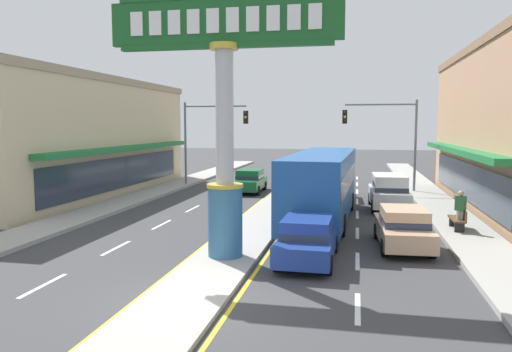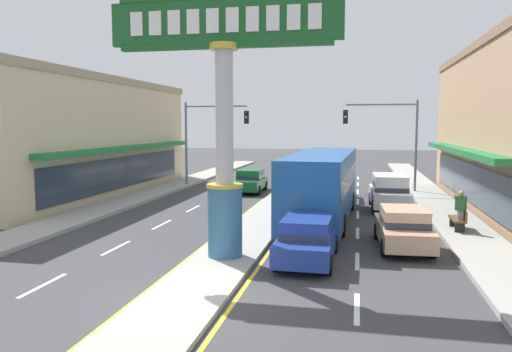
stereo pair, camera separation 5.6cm
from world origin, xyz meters
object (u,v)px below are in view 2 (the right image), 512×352
sedan_near_right_lane (403,227)px  pedestrian_near_kerb (461,208)px  district_sign (224,119)px  suv_kerb_right (331,182)px  traffic_light_right_side (389,130)px  traffic_light_left_side (209,129)px  suv_far_right_lane (389,191)px  sedan_mid_left_lane (250,181)px  bus_far_left_oncoming (323,182)px  street_bench (459,218)px  storefront_left (65,136)px  sedan_near_left_lane (307,239)px

sedan_near_right_lane → pedestrian_near_kerb: size_ratio=2.58×
district_sign → suv_kerb_right: size_ratio=1.86×
pedestrian_near_kerb → traffic_light_right_side: bearing=99.9°
traffic_light_right_side → pedestrian_near_kerb: traffic_light_right_side is taller
district_sign → traffic_light_left_side: size_ratio=1.39×
traffic_light_right_side → suv_far_right_lane: size_ratio=1.33×
traffic_light_right_side → sedan_mid_left_lane: size_ratio=1.43×
district_sign → bus_far_left_oncoming: 8.38m
street_bench → district_sign: bearing=-145.5°
district_sign → storefront_left: district_sign is taller
street_bench → storefront_left: bearing=161.4°
storefront_left → sedan_near_left_lane: storefront_left is taller
suv_far_right_lane → pedestrian_near_kerb: (2.49, -6.02, 0.16)m
bus_far_left_oncoming → pedestrian_near_kerb: size_ratio=6.64×
sedan_near_left_lane → pedestrian_near_kerb: size_ratio=2.55×
sedan_near_right_lane → traffic_light_right_side: bearing=88.9°
sedan_near_left_lane → pedestrian_near_kerb: bearing=41.8°
district_sign → sedan_mid_left_lane: 17.38m
district_sign → pedestrian_near_kerb: bearing=32.7°
district_sign → sedan_mid_left_lane: size_ratio=2.00×
suv_kerb_right → bus_far_left_oncoming: bearing=-90.0°
district_sign → pedestrian_near_kerb: 10.79m
traffic_light_left_side → sedan_near_left_lane: (9.11, -18.59, -3.46)m
street_bench → pedestrian_near_kerb: size_ratio=0.94×
storefront_left → suv_far_right_lane: (20.77, -2.23, -2.82)m
district_sign → street_bench: size_ratio=5.40×
storefront_left → suv_kerb_right: (17.47, 1.54, -2.82)m
traffic_light_left_side → sedan_near_left_lane: size_ratio=1.43×
bus_far_left_oncoming → district_sign: bearing=-110.6°
district_sign → suv_kerb_right: district_sign is taller
sedan_near_right_lane → bus_far_left_oncoming: 5.68m
sedan_mid_left_lane → street_bench: bearing=-43.6°
traffic_light_left_side → suv_kerb_right: bearing=-21.6°
suv_kerb_right → sedan_near_right_lane: bearing=-75.1°
storefront_left → bus_far_left_oncoming: bearing=-20.1°
storefront_left → street_bench: 24.78m
traffic_light_left_side → bus_far_left_oncoming: (9.11, -11.53, -2.38)m
sedan_near_left_lane → bus_far_left_oncoming: bearing=90.0°
sedan_near_left_lane → sedan_mid_left_lane: 17.29m
pedestrian_near_kerb → sedan_near_right_lane: bearing=-133.5°
sedan_near_left_lane → street_bench: 8.07m
traffic_light_left_side → sedan_mid_left_lane: bearing=-31.6°
traffic_light_right_side → traffic_light_left_side: bearing=176.5°
traffic_light_left_side → suv_kerb_right: traffic_light_left_side is taller
traffic_light_left_side → street_bench: traffic_light_left_side is taller
sedan_mid_left_lane → bus_far_left_oncoming: (5.53, -9.33, 1.08)m
sedan_near_right_lane → street_bench: sedan_near_right_lane is taller
traffic_light_right_side → sedan_mid_left_lane: (-9.11, -1.44, -3.46)m
traffic_light_right_side → sedan_near_right_lane: size_ratio=1.41×
traffic_light_right_side → suv_far_right_lane: traffic_light_right_side is taller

